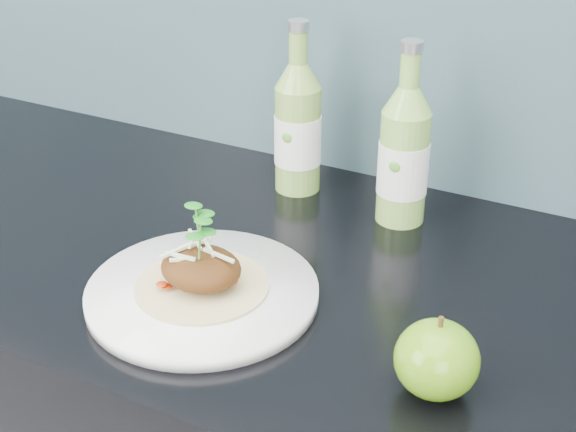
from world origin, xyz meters
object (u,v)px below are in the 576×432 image
object	(u,v)px
dinner_plate	(203,293)
cider_bottle_right	(404,156)
green_apple	(437,359)
cider_bottle_left	(298,128)

from	to	relation	value
dinner_plate	cider_bottle_right	size ratio (longest dim) A/B	1.08
green_apple	cider_bottle_right	xyz separation A→B (m)	(-0.16, 0.32, 0.06)
cider_bottle_left	dinner_plate	bearing A→B (deg)	-77.83
green_apple	cider_bottle_left	xyz separation A→B (m)	(-0.32, 0.34, 0.06)
cider_bottle_left	cider_bottle_right	bearing A→B (deg)	-1.30
green_apple	cider_bottle_left	size ratio (longest dim) A/B	0.43
dinner_plate	green_apple	size ratio (longest dim) A/B	2.50
green_apple	cider_bottle_right	world-z (taller)	cider_bottle_right
dinner_plate	cider_bottle_left	bearing A→B (deg)	96.33
dinner_plate	cider_bottle_right	distance (m)	0.33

